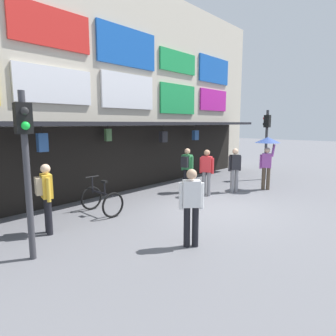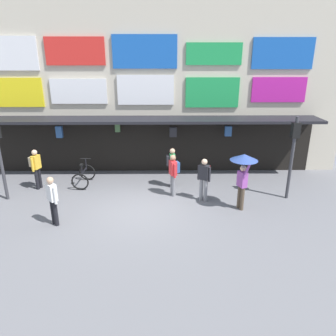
{
  "view_description": "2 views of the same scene",
  "coord_description": "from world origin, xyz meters",
  "px_view_note": "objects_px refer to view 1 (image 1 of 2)",
  "views": [
    {
      "loc": [
        -7.59,
        -4.7,
        2.62
      ],
      "look_at": [
        -0.73,
        1.32,
        1.22
      ],
      "focal_mm": 31.43,
      "sensor_mm": 36.0,
      "label": 1
    },
    {
      "loc": [
        0.85,
        -10.39,
        5.33
      ],
      "look_at": [
        0.96,
        1.19,
        1.13
      ],
      "focal_mm": 33.94,
      "sensor_mm": 36.0,
      "label": 2
    }
  ],
  "objects_px": {
    "bicycle_parked": "(102,200)",
    "pedestrian_with_umbrella": "(267,148)",
    "traffic_light_far": "(266,134)",
    "pedestrian_in_green": "(234,167)",
    "pedestrian_in_blue": "(187,167)",
    "pedestrian_in_yellow": "(46,194)",
    "traffic_light_near": "(25,149)",
    "pedestrian_in_white": "(191,203)",
    "pedestrian_in_purple": "(207,169)"
  },
  "relations": [
    {
      "from": "pedestrian_with_umbrella",
      "to": "pedestrian_in_green",
      "type": "xyz_separation_m",
      "value": [
        -1.25,
        0.72,
        -0.66
      ]
    },
    {
      "from": "pedestrian_in_purple",
      "to": "pedestrian_in_white",
      "type": "relative_size",
      "value": 1.0
    },
    {
      "from": "pedestrian_in_blue",
      "to": "pedestrian_with_umbrella",
      "type": "bearing_deg",
      "value": -40.26
    },
    {
      "from": "traffic_light_near",
      "to": "pedestrian_in_purple",
      "type": "xyz_separation_m",
      "value": [
        6.44,
        0.3,
        -1.16
      ]
    },
    {
      "from": "traffic_light_far",
      "to": "pedestrian_in_blue",
      "type": "height_order",
      "value": "traffic_light_far"
    },
    {
      "from": "pedestrian_in_yellow",
      "to": "pedestrian_in_purple",
      "type": "relative_size",
      "value": 1.0
    },
    {
      "from": "pedestrian_in_blue",
      "to": "pedestrian_in_white",
      "type": "bearing_deg",
      "value": -141.27
    },
    {
      "from": "traffic_light_near",
      "to": "pedestrian_in_green",
      "type": "height_order",
      "value": "traffic_light_near"
    },
    {
      "from": "traffic_light_far",
      "to": "pedestrian_with_umbrella",
      "type": "xyz_separation_m",
      "value": [
        -2.03,
        -0.92,
        -0.5
      ]
    },
    {
      "from": "pedestrian_in_yellow",
      "to": "pedestrian_in_white",
      "type": "distance_m",
      "value": 3.43
    },
    {
      "from": "traffic_light_far",
      "to": "bicycle_parked",
      "type": "xyz_separation_m",
      "value": [
        -8.22,
        1.38,
        -1.75
      ]
    },
    {
      "from": "pedestrian_with_umbrella",
      "to": "pedestrian_in_green",
      "type": "distance_m",
      "value": 1.59
    },
    {
      "from": "pedestrian_in_white",
      "to": "pedestrian_with_umbrella",
      "type": "bearing_deg",
      "value": 9.46
    },
    {
      "from": "traffic_light_near",
      "to": "traffic_light_far",
      "type": "bearing_deg",
      "value": 0.1
    },
    {
      "from": "pedestrian_in_blue",
      "to": "pedestrian_in_white",
      "type": "height_order",
      "value": "same"
    },
    {
      "from": "pedestrian_with_umbrella",
      "to": "pedestrian_in_yellow",
      "type": "distance_m",
      "value": 8.27
    },
    {
      "from": "pedestrian_with_umbrella",
      "to": "pedestrian_in_green",
      "type": "height_order",
      "value": "pedestrian_with_umbrella"
    },
    {
      "from": "traffic_light_far",
      "to": "pedestrian_in_blue",
      "type": "distance_m",
      "value": 4.76
    },
    {
      "from": "traffic_light_near",
      "to": "pedestrian_in_yellow",
      "type": "relative_size",
      "value": 1.9
    },
    {
      "from": "traffic_light_far",
      "to": "traffic_light_near",
      "type": "bearing_deg",
      "value": -179.9
    },
    {
      "from": "pedestrian_in_yellow",
      "to": "bicycle_parked",
      "type": "bearing_deg",
      "value": 11.07
    },
    {
      "from": "pedestrian_in_yellow",
      "to": "pedestrian_in_white",
      "type": "bearing_deg",
      "value": -60.96
    },
    {
      "from": "pedestrian_with_umbrella",
      "to": "pedestrian_in_blue",
      "type": "bearing_deg",
      "value": 139.74
    },
    {
      "from": "pedestrian_in_yellow",
      "to": "pedestrian_in_white",
      "type": "xyz_separation_m",
      "value": [
        1.67,
        -3.0,
        -0.04
      ]
    },
    {
      "from": "pedestrian_in_white",
      "to": "traffic_light_far",
      "type": "bearing_deg",
      "value": 13.29
    },
    {
      "from": "traffic_light_near",
      "to": "traffic_light_far",
      "type": "distance_m",
      "value": 10.86
    },
    {
      "from": "traffic_light_far",
      "to": "bicycle_parked",
      "type": "bearing_deg",
      "value": 170.47
    },
    {
      "from": "bicycle_parked",
      "to": "pedestrian_in_green",
      "type": "distance_m",
      "value": 5.22
    },
    {
      "from": "traffic_light_near",
      "to": "pedestrian_with_umbrella",
      "type": "bearing_deg",
      "value": -5.82
    },
    {
      "from": "bicycle_parked",
      "to": "pedestrian_with_umbrella",
      "type": "xyz_separation_m",
      "value": [
        6.19,
        -2.3,
        1.25
      ]
    },
    {
      "from": "traffic_light_near",
      "to": "pedestrian_in_purple",
      "type": "distance_m",
      "value": 6.55
    },
    {
      "from": "pedestrian_in_yellow",
      "to": "pedestrian_in_green",
      "type": "height_order",
      "value": "same"
    },
    {
      "from": "pedestrian_in_blue",
      "to": "pedestrian_in_white",
      "type": "relative_size",
      "value": 1.0
    },
    {
      "from": "pedestrian_in_purple",
      "to": "pedestrian_in_green",
      "type": "height_order",
      "value": "same"
    },
    {
      "from": "pedestrian_in_purple",
      "to": "pedestrian_in_green",
      "type": "bearing_deg",
      "value": -23.06
    },
    {
      "from": "pedestrian_with_umbrella",
      "to": "traffic_light_near",
      "type": "bearing_deg",
      "value": 174.18
    },
    {
      "from": "traffic_light_far",
      "to": "pedestrian_in_purple",
      "type": "relative_size",
      "value": 1.9
    },
    {
      "from": "pedestrian_in_blue",
      "to": "pedestrian_in_purple",
      "type": "relative_size",
      "value": 1.0
    },
    {
      "from": "pedestrian_in_blue",
      "to": "pedestrian_in_yellow",
      "type": "height_order",
      "value": "same"
    },
    {
      "from": "bicycle_parked",
      "to": "pedestrian_in_blue",
      "type": "bearing_deg",
      "value": -3.54
    },
    {
      "from": "pedestrian_in_blue",
      "to": "pedestrian_in_purple",
      "type": "bearing_deg",
      "value": -86.47
    },
    {
      "from": "pedestrian_in_yellow",
      "to": "pedestrian_in_white",
      "type": "height_order",
      "value": "same"
    },
    {
      "from": "traffic_light_far",
      "to": "pedestrian_in_purple",
      "type": "bearing_deg",
      "value": 176.33
    },
    {
      "from": "pedestrian_in_blue",
      "to": "pedestrian_with_umbrella",
      "type": "distance_m",
      "value": 3.27
    },
    {
      "from": "bicycle_parked",
      "to": "pedestrian_in_blue",
      "type": "relative_size",
      "value": 0.71
    },
    {
      "from": "traffic_light_far",
      "to": "pedestrian_in_green",
      "type": "xyz_separation_m",
      "value": [
        -3.28,
        -0.2,
        -1.16
      ]
    },
    {
      "from": "bicycle_parked",
      "to": "pedestrian_in_yellow",
      "type": "height_order",
      "value": "pedestrian_in_yellow"
    },
    {
      "from": "traffic_light_far",
      "to": "pedestrian_with_umbrella",
      "type": "distance_m",
      "value": 2.28
    },
    {
      "from": "bicycle_parked",
      "to": "pedestrian_with_umbrella",
      "type": "distance_m",
      "value": 6.72
    },
    {
      "from": "traffic_light_far",
      "to": "pedestrian_in_green",
      "type": "bearing_deg",
      "value": -176.51
    }
  ]
}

